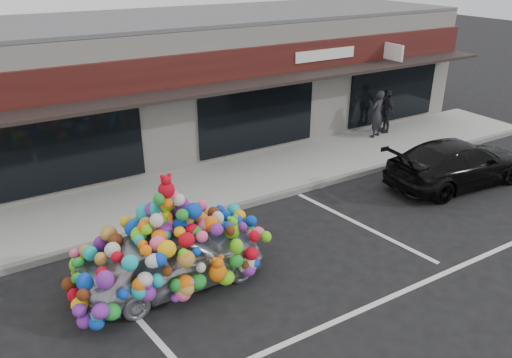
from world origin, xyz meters
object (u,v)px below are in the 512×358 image
toy_car (172,251)px  black_sedan (458,163)px  pedestrian_a (377,114)px  pedestrian_c (386,111)px

toy_car → black_sedan: size_ratio=0.88×
toy_car → pedestrian_a: size_ratio=2.36×
pedestrian_a → pedestrian_c: pedestrian_a is taller
black_sedan → toy_car: bearing=96.4°
pedestrian_a → toy_car: bearing=7.8°
toy_car → pedestrian_a: 10.49m
toy_car → pedestrian_a: bearing=-66.0°
pedestrian_a → pedestrian_c: bearing=-179.5°
toy_car → pedestrian_c: bearing=-66.4°
toy_car → pedestrian_c: (10.23, 4.53, 0.15)m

